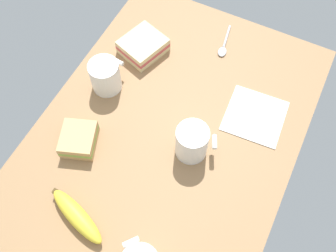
{
  "coord_description": "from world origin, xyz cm",
  "views": [
    {
      "loc": [
        -40.86,
        -20.36,
        89.63
      ],
      "look_at": [
        0.0,
        0.0,
        5.0
      ],
      "focal_mm": 41.15,
      "sensor_mm": 36.0,
      "label": 1
    }
  ],
  "objects_px": {
    "coffee_mug_black": "(105,76)",
    "sandwich_main": "(79,139)",
    "spoon": "(224,46)",
    "coffee_mug_milky": "(192,142)",
    "banana": "(77,216)",
    "paper_napkin": "(255,116)",
    "sandwich_side": "(143,46)"
  },
  "relations": [
    {
      "from": "sandwich_main",
      "to": "sandwich_side",
      "type": "xyz_separation_m",
      "value": [
        0.33,
        -0.0,
        0.0
      ]
    },
    {
      "from": "spoon",
      "to": "paper_napkin",
      "type": "height_order",
      "value": "spoon"
    },
    {
      "from": "sandwich_main",
      "to": "sandwich_side",
      "type": "bearing_deg",
      "value": -0.36
    },
    {
      "from": "coffee_mug_milky",
      "to": "sandwich_side",
      "type": "distance_m",
      "value": 0.34
    },
    {
      "from": "coffee_mug_milky",
      "to": "sandwich_side",
      "type": "xyz_separation_m",
      "value": [
        0.23,
        0.26,
        -0.03
      ]
    },
    {
      "from": "coffee_mug_black",
      "to": "paper_napkin",
      "type": "relative_size",
      "value": 0.69
    },
    {
      "from": "coffee_mug_black",
      "to": "banana",
      "type": "bearing_deg",
      "value": -159.65
    },
    {
      "from": "coffee_mug_black",
      "to": "sandwich_side",
      "type": "bearing_deg",
      "value": -11.46
    },
    {
      "from": "spoon",
      "to": "coffee_mug_black",
      "type": "bearing_deg",
      "value": 139.07
    },
    {
      "from": "paper_napkin",
      "to": "spoon",
      "type": "bearing_deg",
      "value": 42.13
    },
    {
      "from": "coffee_mug_milky",
      "to": "banana",
      "type": "bearing_deg",
      "value": 149.58
    },
    {
      "from": "coffee_mug_milky",
      "to": "paper_napkin",
      "type": "distance_m",
      "value": 0.2
    },
    {
      "from": "sandwich_main",
      "to": "spoon",
      "type": "bearing_deg",
      "value": -24.39
    },
    {
      "from": "coffee_mug_black",
      "to": "spoon",
      "type": "height_order",
      "value": "coffee_mug_black"
    },
    {
      "from": "sandwich_main",
      "to": "banana",
      "type": "relative_size",
      "value": 0.67
    },
    {
      "from": "banana",
      "to": "spoon",
      "type": "relative_size",
      "value": 1.41
    },
    {
      "from": "banana",
      "to": "spoon",
      "type": "bearing_deg",
      "value": -9.66
    },
    {
      "from": "coffee_mug_milky",
      "to": "paper_napkin",
      "type": "xyz_separation_m",
      "value": [
        0.16,
        -0.11,
        -0.05
      ]
    },
    {
      "from": "coffee_mug_milky",
      "to": "coffee_mug_black",
      "type": "bearing_deg",
      "value": 75.2
    },
    {
      "from": "banana",
      "to": "paper_napkin",
      "type": "relative_size",
      "value": 1.16
    },
    {
      "from": "coffee_mug_black",
      "to": "spoon",
      "type": "bearing_deg",
      "value": -40.93
    },
    {
      "from": "sandwich_side",
      "to": "spoon",
      "type": "xyz_separation_m",
      "value": [
        0.12,
        -0.2,
        -0.02
      ]
    },
    {
      "from": "sandwich_side",
      "to": "spoon",
      "type": "bearing_deg",
      "value": -59.73
    },
    {
      "from": "coffee_mug_black",
      "to": "sandwich_main",
      "type": "distance_m",
      "value": 0.19
    },
    {
      "from": "spoon",
      "to": "paper_napkin",
      "type": "xyz_separation_m",
      "value": [
        -0.18,
        -0.16,
        -0.0
      ]
    },
    {
      "from": "coffee_mug_milky",
      "to": "spoon",
      "type": "distance_m",
      "value": 0.35
    },
    {
      "from": "sandwich_side",
      "to": "banana",
      "type": "xyz_separation_m",
      "value": [
        -0.5,
        -0.1,
        -0.0
      ]
    },
    {
      "from": "coffee_mug_milky",
      "to": "spoon",
      "type": "bearing_deg",
      "value": 8.92
    },
    {
      "from": "coffee_mug_black",
      "to": "paper_napkin",
      "type": "distance_m",
      "value": 0.41
    },
    {
      "from": "spoon",
      "to": "paper_napkin",
      "type": "distance_m",
      "value": 0.24
    },
    {
      "from": "sandwich_main",
      "to": "spoon",
      "type": "distance_m",
      "value": 0.5
    },
    {
      "from": "coffee_mug_black",
      "to": "sandwich_main",
      "type": "height_order",
      "value": "coffee_mug_black"
    }
  ]
}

